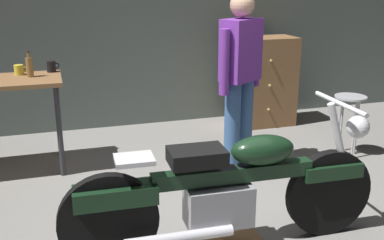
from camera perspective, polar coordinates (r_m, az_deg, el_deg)
ground_plane at (r=3.50m, az=3.81°, el=-13.51°), size 12.00×12.00×0.00m
motorcycle at (r=3.08m, az=4.54°, el=-8.48°), size 2.19×0.60×1.00m
person_standing at (r=4.27m, az=5.99°, el=5.50°), size 0.50×0.38×1.67m
shop_stool at (r=4.97m, az=18.97°, el=1.25°), size 0.32×0.32×0.64m
wooden_dresser at (r=5.80m, az=8.64°, el=4.73°), size 0.80×0.47×1.10m
mug_black_matte at (r=4.74m, az=-17.06°, el=6.38°), size 0.12×0.09×0.11m
mug_yellow_tall at (r=4.70m, az=-20.68°, el=5.85°), size 0.12×0.09×0.10m
bottle at (r=4.55m, az=-19.53°, el=6.27°), size 0.06×0.06×0.24m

